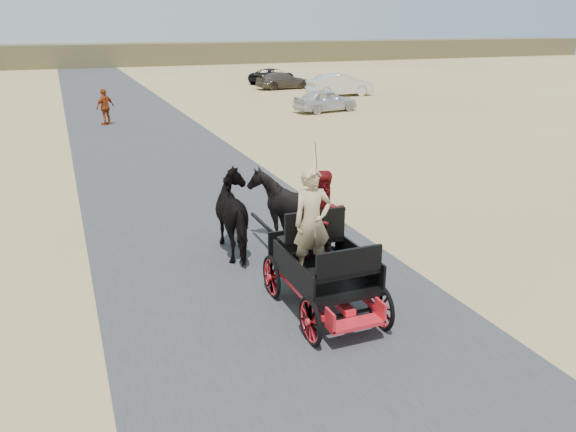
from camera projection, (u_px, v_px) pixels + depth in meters
name	position (u px, v px, depth m)	size (l,w,h in m)	color
ground	(321.00, 354.00, 8.36)	(140.00, 140.00, 0.00)	tan
road	(321.00, 354.00, 8.36)	(6.00, 140.00, 0.01)	#38383A
ridge_far	(85.00, 55.00, 62.32)	(140.00, 6.00, 2.40)	brown
carriage	(323.00, 291.00, 9.53)	(1.30, 2.40, 0.72)	black
horse_left	(239.00, 215.00, 11.80)	(0.91, 2.01, 1.70)	black
horse_right	(287.00, 209.00, 12.19)	(1.37, 1.54, 1.70)	black
driver_man	(312.00, 222.00, 9.09)	(0.66, 0.43, 1.80)	tan
passenger_woman	(325.00, 215.00, 9.78)	(0.77, 0.60, 1.58)	#660C0F
pedestrian	(105.00, 107.00, 26.72)	(1.01, 0.42, 1.73)	#9A3511
car_a	(326.00, 100.00, 30.83)	(1.46, 3.63, 1.24)	silver
car_b	(340.00, 85.00, 37.38)	(1.54, 4.42, 1.46)	silver
car_c	(283.00, 81.00, 41.40)	(1.67, 4.10, 1.19)	brown
car_d	(272.00, 76.00, 45.06)	(1.98, 4.28, 1.19)	black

